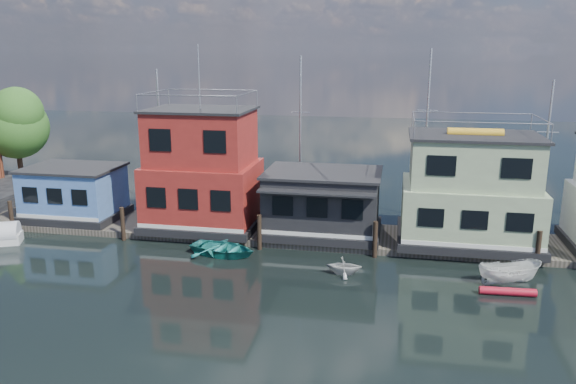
% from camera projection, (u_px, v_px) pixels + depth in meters
% --- Properties ---
extents(ground, '(160.00, 160.00, 0.00)m').
position_uv_depth(ground, '(297.00, 325.00, 24.99)').
color(ground, black).
rests_on(ground, ground).
extents(dock, '(48.00, 5.00, 0.40)m').
position_uv_depth(dock, '(330.00, 236.00, 36.35)').
color(dock, '#595147').
rests_on(dock, ground).
extents(houseboat_blue, '(6.40, 4.90, 3.66)m').
position_uv_depth(houseboat_blue, '(74.00, 193.00, 39.19)').
color(houseboat_blue, black).
rests_on(houseboat_blue, dock).
extents(houseboat_red, '(7.40, 5.90, 11.86)m').
position_uv_depth(houseboat_red, '(203.00, 172.00, 36.96)').
color(houseboat_red, black).
rests_on(houseboat_red, dock).
extents(houseboat_dark, '(7.40, 6.10, 4.06)m').
position_uv_depth(houseboat_dark, '(323.00, 203.00, 35.88)').
color(houseboat_dark, black).
rests_on(houseboat_dark, dock).
extents(houseboat_green, '(8.40, 5.90, 7.03)m').
position_uv_depth(houseboat_green, '(470.00, 192.00, 33.95)').
color(houseboat_green, black).
rests_on(houseboat_green, dock).
extents(pilings, '(42.28, 0.28, 2.20)m').
position_uv_depth(pilings, '(319.00, 236.00, 33.53)').
color(pilings, '#2D2116').
rests_on(pilings, ground).
extents(background_masts, '(36.40, 0.16, 12.00)m').
position_uv_depth(background_masts, '(408.00, 142.00, 39.86)').
color(background_masts, silver).
rests_on(background_masts, ground).
extents(dinghy_teal, '(4.53, 3.63, 0.84)m').
position_uv_depth(dinghy_teal, '(223.00, 248.00, 33.41)').
color(dinghy_teal, teal).
rests_on(dinghy_teal, ground).
extents(motorboat, '(3.52, 2.02, 1.28)m').
position_uv_depth(motorboat, '(509.00, 273.00, 29.22)').
color(motorboat, silver).
rests_on(motorboat, ground).
extents(red_kayak, '(2.76, 0.55, 0.40)m').
position_uv_depth(red_kayak, '(508.00, 292.00, 27.99)').
color(red_kayak, '#B51327').
rests_on(red_kayak, ground).
extents(dinghy_white, '(1.98, 1.73, 1.01)m').
position_uv_depth(dinghy_white, '(344.00, 266.00, 30.52)').
color(dinghy_white, beige).
rests_on(dinghy_white, ground).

